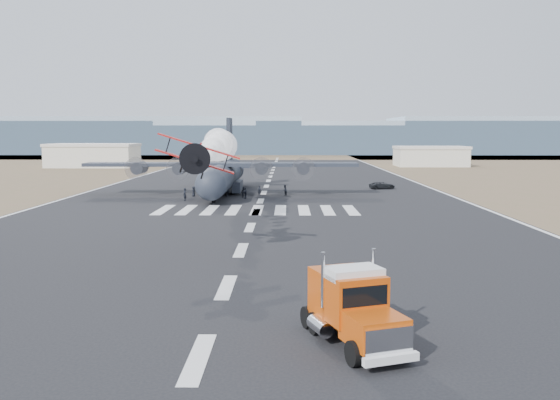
{
  "coord_description": "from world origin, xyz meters",
  "views": [
    {
      "loc": [
        3.9,
        -24.9,
        9.81
      ],
      "look_at": [
        3.25,
        26.15,
        4.0
      ],
      "focal_mm": 38.0,
      "sensor_mm": 36.0,
      "label": 1
    }
  ],
  "objects_px": {
    "hangar_left": "(93,155)",
    "hangar_right": "(431,156)",
    "crew_e": "(194,191)",
    "transport_aircraft": "(223,174)",
    "crew_a": "(259,191)",
    "support_vehicle": "(382,185)",
    "crew_d": "(245,193)",
    "semi_truck": "(352,306)",
    "crew_c": "(228,191)",
    "crew_g": "(185,194)",
    "crew_h": "(285,190)",
    "aerobatic_biplane": "(196,156)",
    "crew_b": "(244,192)",
    "crew_f": "(209,190)"
  },
  "relations": [
    {
      "from": "hangar_right",
      "to": "transport_aircraft",
      "type": "xyz_separation_m",
      "value": [
        -52.57,
        -79.29,
        0.2
      ]
    },
    {
      "from": "crew_b",
      "to": "crew_g",
      "type": "distance_m",
      "value": 9.4
    },
    {
      "from": "crew_f",
      "to": "hangar_left",
      "type": "bearing_deg",
      "value": -20.54
    },
    {
      "from": "crew_c",
      "to": "support_vehicle",
      "type": "bearing_deg",
      "value": -57.96
    },
    {
      "from": "transport_aircraft",
      "to": "crew_h",
      "type": "height_order",
      "value": "transport_aircraft"
    },
    {
      "from": "transport_aircraft",
      "to": "support_vehicle",
      "type": "bearing_deg",
      "value": 16.53
    },
    {
      "from": "crew_a",
      "to": "crew_c",
      "type": "height_order",
      "value": "crew_c"
    },
    {
      "from": "hangar_right",
      "to": "support_vehicle",
      "type": "height_order",
      "value": "hangar_right"
    },
    {
      "from": "semi_truck",
      "to": "crew_c",
      "type": "distance_m",
      "value": 65.98
    },
    {
      "from": "hangar_left",
      "to": "support_vehicle",
      "type": "xyz_separation_m",
      "value": [
        72.55,
        -66.14,
        -2.78
      ]
    },
    {
      "from": "support_vehicle",
      "to": "crew_a",
      "type": "distance_m",
      "value": 24.18
    },
    {
      "from": "aerobatic_biplane",
      "to": "crew_h",
      "type": "distance_m",
      "value": 46.28
    },
    {
      "from": "aerobatic_biplane",
      "to": "support_vehicle",
      "type": "relative_size",
      "value": 1.44
    },
    {
      "from": "crew_e",
      "to": "hangar_right",
      "type": "bearing_deg",
      "value": 149.38
    },
    {
      "from": "aerobatic_biplane",
      "to": "support_vehicle",
      "type": "distance_m",
      "value": 61.71
    },
    {
      "from": "crew_c",
      "to": "crew_d",
      "type": "height_order",
      "value": "crew_d"
    },
    {
      "from": "hangar_left",
      "to": "crew_e",
      "type": "height_order",
      "value": "hangar_left"
    },
    {
      "from": "crew_a",
      "to": "crew_g",
      "type": "height_order",
      "value": "crew_g"
    },
    {
      "from": "aerobatic_biplane",
      "to": "transport_aircraft",
      "type": "relative_size",
      "value": 0.15
    },
    {
      "from": "hangar_right",
      "to": "transport_aircraft",
      "type": "bearing_deg",
      "value": -123.54
    },
    {
      "from": "hangar_right",
      "to": "crew_a",
      "type": "relative_size",
      "value": 12.76
    },
    {
      "from": "semi_truck",
      "to": "crew_h",
      "type": "xyz_separation_m",
      "value": [
        -3.46,
        65.67,
        -0.96
      ]
    },
    {
      "from": "crew_a",
      "to": "crew_e",
      "type": "xyz_separation_m",
      "value": [
        -10.12,
        -0.96,
        -0.02
      ]
    },
    {
      "from": "support_vehicle",
      "to": "crew_f",
      "type": "relative_size",
      "value": 2.45
    },
    {
      "from": "crew_a",
      "to": "crew_f",
      "type": "distance_m",
      "value": 7.79
    },
    {
      "from": "hangar_left",
      "to": "crew_e",
      "type": "distance_m",
      "value": 89.22
    },
    {
      "from": "semi_truck",
      "to": "crew_f",
      "type": "distance_m",
      "value": 66.36
    },
    {
      "from": "crew_a",
      "to": "crew_b",
      "type": "bearing_deg",
      "value": -101.11
    },
    {
      "from": "hangar_left",
      "to": "aerobatic_biplane",
      "type": "xyz_separation_m",
      "value": [
        48.57,
        -122.52,
        4.55
      ]
    },
    {
      "from": "crew_d",
      "to": "support_vehicle",
      "type": "bearing_deg",
      "value": 135.03
    },
    {
      "from": "transport_aircraft",
      "to": "crew_a",
      "type": "xyz_separation_m",
      "value": [
        6.07,
        -3.76,
        -2.41
      ]
    },
    {
      "from": "hangar_right",
      "to": "semi_truck",
      "type": "relative_size",
      "value": 2.5
    },
    {
      "from": "hangar_right",
      "to": "crew_a",
      "type": "height_order",
      "value": "hangar_right"
    },
    {
      "from": "support_vehicle",
      "to": "crew_g",
      "type": "distance_m",
      "value": 36.72
    },
    {
      "from": "crew_a",
      "to": "crew_f",
      "type": "relative_size",
      "value": 0.88
    },
    {
      "from": "crew_b",
      "to": "crew_d",
      "type": "distance_m",
      "value": 1.69
    },
    {
      "from": "transport_aircraft",
      "to": "crew_c",
      "type": "height_order",
      "value": "transport_aircraft"
    },
    {
      "from": "support_vehicle",
      "to": "crew_g",
      "type": "relative_size",
      "value": 2.41
    },
    {
      "from": "hangar_right",
      "to": "crew_d",
      "type": "relative_size",
      "value": 12.24
    },
    {
      "from": "semi_truck",
      "to": "transport_aircraft",
      "type": "distance_m",
      "value": 70.03
    },
    {
      "from": "crew_f",
      "to": "support_vehicle",
      "type": "bearing_deg",
      "value": -116.63
    },
    {
      "from": "semi_truck",
      "to": "support_vehicle",
      "type": "distance_m",
      "value": 78.06
    },
    {
      "from": "semi_truck",
      "to": "crew_a",
      "type": "distance_m",
      "value": 65.38
    },
    {
      "from": "crew_f",
      "to": "crew_e",
      "type": "bearing_deg",
      "value": 54.7
    },
    {
      "from": "crew_d",
      "to": "semi_truck",
      "type": "bearing_deg",
      "value": 19.02
    },
    {
      "from": "hangar_left",
      "to": "hangar_right",
      "type": "height_order",
      "value": "hangar_left"
    },
    {
      "from": "aerobatic_biplane",
      "to": "hangar_left",
      "type": "bearing_deg",
      "value": 108.43
    },
    {
      "from": "hangar_right",
      "to": "crew_h",
      "type": "relative_size",
      "value": 12.4
    },
    {
      "from": "crew_e",
      "to": "crew_g",
      "type": "bearing_deg",
      "value": 0.01
    },
    {
      "from": "semi_truck",
      "to": "crew_f",
      "type": "bearing_deg",
      "value": 83.34
    }
  ]
}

